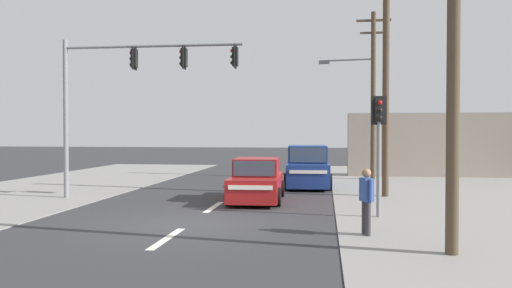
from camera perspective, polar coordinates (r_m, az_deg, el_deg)
ground_plane at (r=13.98m, az=-7.59°, el=-8.97°), size 140.00×140.00×0.00m
lane_dash_near at (r=12.10m, az=-10.16°, el=-10.57°), size 0.20×2.40×0.01m
lane_dash_mid at (r=16.85m, az=-4.85°, el=-7.19°), size 0.20×2.40×0.01m
lane_dash_far at (r=21.72m, az=-1.94°, el=-5.27°), size 0.20×2.40×0.01m
kerb_right_verge at (r=16.35m, az=27.02°, el=-7.56°), size 10.00×44.00×0.02m
utility_pole_midground_right at (r=20.10m, az=14.64°, el=8.99°), size 1.80×0.26×9.90m
utility_pole_background_right at (r=27.28m, az=12.95°, el=6.11°), size 3.77×0.63×8.88m
traffic_signal_mast at (r=19.36m, az=-14.67°, el=6.78°), size 6.89×0.49×6.00m
pedestal_signal_right_kerb at (r=14.96m, az=13.86°, el=0.99°), size 0.44×0.30×3.56m
shopfront_wall_far at (r=30.17m, az=21.91°, el=-0.10°), size 12.00×1.00×3.60m
sedan_receding_far at (r=18.22m, az=0.08°, el=-4.33°), size 2.01×4.30×1.56m
suv_oncoming_mid at (r=23.12m, az=5.89°, el=-2.69°), size 2.23×4.62×1.90m
pedestrian_at_kerb at (r=12.35m, az=12.50°, el=-6.01°), size 0.33×0.53×1.63m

